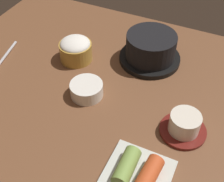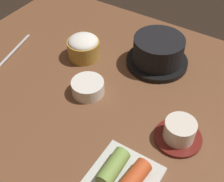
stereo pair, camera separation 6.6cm
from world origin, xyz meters
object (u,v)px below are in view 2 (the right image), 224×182
at_px(tea_cup_with_saucer, 179,132).
at_px(kimchi_plate, 123,176).
at_px(stone_pot, 158,52).
at_px(rice_bowl, 83,47).
at_px(banchan_cup_center, 88,87).

xyz_separation_m(tea_cup_with_saucer, kimchi_plate, (-0.05, -0.15, -0.01)).
xyz_separation_m(stone_pot, tea_cup_with_saucer, (0.16, -0.21, -0.02)).
relative_size(rice_bowl, tea_cup_with_saucer, 0.86).
relative_size(stone_pot, banchan_cup_center, 2.08).
bearing_deg(rice_bowl, stone_pot, 23.60).
height_order(stone_pot, banchan_cup_center, stone_pot).
bearing_deg(kimchi_plate, tea_cup_with_saucer, 71.18).
bearing_deg(tea_cup_with_saucer, rice_bowl, 160.02).
xyz_separation_m(banchan_cup_center, kimchi_plate, (0.20, -0.16, -0.00)).
bearing_deg(stone_pot, kimchi_plate, -73.87).
bearing_deg(rice_bowl, banchan_cup_center, -50.06).
relative_size(tea_cup_with_saucer, kimchi_plate, 0.81).
bearing_deg(kimchi_plate, rice_bowl, 136.89).
height_order(rice_bowl, banchan_cup_center, rice_bowl).
bearing_deg(rice_bowl, tea_cup_with_saucer, -19.98).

